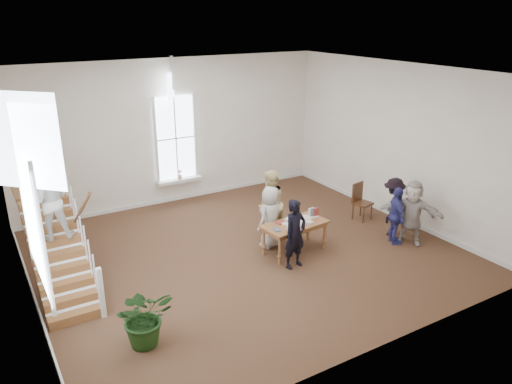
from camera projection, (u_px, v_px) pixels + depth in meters
ground at (247, 253)px, 12.68m from camera, size 10.00×10.00×0.00m
room_shell at (179, 188)px, 16.09m from camera, size 10.49×10.00×10.00m
staircase at (52, 219)px, 10.64m from camera, size 1.10×4.10×2.92m
library_table at (295, 226)px, 12.54m from camera, size 1.74×0.99×0.85m
police_officer at (295, 234)px, 11.75m from camera, size 0.68×0.50×1.71m
elderly_woman at (270, 217)px, 12.82m from camera, size 0.92×0.76×1.63m
person_yellow at (270, 204)px, 13.32m from camera, size 1.13×1.03×1.88m
woman_cluster_a at (396, 216)px, 12.98m from camera, size 0.72×0.99×1.55m
woman_cluster_b at (393, 207)px, 13.50m from camera, size 1.20×1.06×1.61m
woman_cluster_c at (412, 213)px, 12.96m from camera, size 1.34×1.61×1.73m
floor_plant at (145, 317)px, 9.05m from camera, size 1.13×1.01×1.16m
side_chair at (360, 199)px, 14.58m from camera, size 0.56×0.56×1.09m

